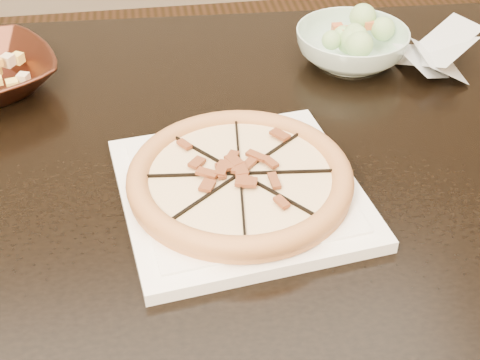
{
  "coord_description": "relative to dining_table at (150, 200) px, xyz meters",
  "views": [
    {
      "loc": [
        -0.07,
        -1.01,
        1.32
      ],
      "look_at": [
        0.03,
        -0.33,
        0.78
      ],
      "focal_mm": 50.0,
      "sensor_mm": 36.0,
      "label": 1
    }
  ],
  "objects": [
    {
      "name": "dining_table",
      "position": [
        0.0,
        0.0,
        0.0
      ],
      "size": [
        1.42,
        0.95,
        0.75
      ],
      "color": "black",
      "rests_on": "floor"
    },
    {
      "name": "pizza",
      "position": [
        0.12,
        -0.14,
        0.14
      ],
      "size": [
        0.3,
        0.3,
        0.03
      ],
      "color": "#B88141",
      "rests_on": "plate"
    },
    {
      "name": "cling_film",
      "position": [
        0.51,
        0.15,
        0.13
      ],
      "size": [
        0.19,
        0.17,
        0.05
      ],
      "primitive_type": null,
      "rotation": [
        0.0,
        0.0,
        -0.3
      ],
      "color": "silver",
      "rests_on": "dining_table"
    },
    {
      "name": "salad",
      "position": [
        0.37,
        0.2,
        0.18
      ],
      "size": [
        0.11,
        0.1,
        0.04
      ],
      "color": "#B5DB96",
      "rests_on": "salad_bowl"
    },
    {
      "name": "floor",
      "position": [
        0.09,
        0.19,
        -0.66
      ],
      "size": [
        4.0,
        4.0,
        0.02
      ],
      "primitive_type": "cube",
      "color": "#402516",
      "rests_on": "ground"
    },
    {
      "name": "plate",
      "position": [
        0.12,
        -0.14,
        0.11
      ],
      "size": [
        0.34,
        0.34,
        0.02
      ],
      "color": "white",
      "rests_on": "dining_table"
    },
    {
      "name": "salad_bowl",
      "position": [
        0.37,
        0.2,
        0.13
      ],
      "size": [
        0.24,
        0.24,
        0.06
      ],
      "primitive_type": "imported",
      "rotation": [
        0.0,
        0.0,
        -0.24
      ],
      "color": "silver",
      "rests_on": "dining_table"
    }
  ]
}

